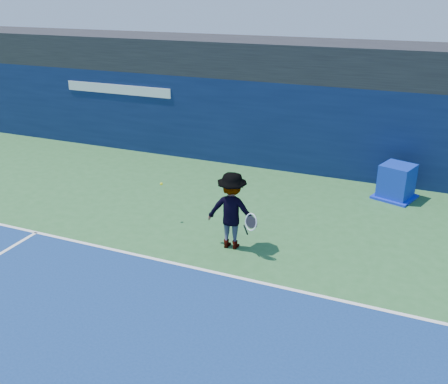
# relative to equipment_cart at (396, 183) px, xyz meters

# --- Properties ---
(ground) EXTENTS (80.00, 80.00, 0.00)m
(ground) POSITION_rel_equipment_cart_xyz_m (-3.32, -9.03, -0.48)
(ground) COLOR #2C6230
(ground) RESTS_ON ground
(baseline) EXTENTS (24.00, 0.10, 0.01)m
(baseline) POSITION_rel_equipment_cart_xyz_m (-3.32, -6.03, -0.47)
(baseline) COLOR white
(baseline) RESTS_ON ground
(stadium_band) EXTENTS (36.00, 3.00, 1.20)m
(stadium_band) POSITION_rel_equipment_cart_xyz_m (-3.32, 2.47, 3.12)
(stadium_band) COLOR black
(stadium_band) RESTS_ON back_wall_assembly
(back_wall_assembly) EXTENTS (36.00, 1.03, 3.00)m
(back_wall_assembly) POSITION_rel_equipment_cart_xyz_m (-3.33, 1.47, 1.02)
(back_wall_assembly) COLOR #0B183E
(back_wall_assembly) RESTS_ON ground
(equipment_cart) EXTENTS (1.37, 1.37, 1.04)m
(equipment_cart) POSITION_rel_equipment_cart_xyz_m (0.00, 0.00, 0.00)
(equipment_cart) COLOR #0B25A1
(equipment_cart) RESTS_ON ground
(tennis_player) EXTENTS (1.41, 0.81, 1.92)m
(tennis_player) POSITION_rel_equipment_cart_xyz_m (-3.38, -4.74, 0.48)
(tennis_player) COLOR white
(tennis_player) RESTS_ON ground
(tennis_ball) EXTENTS (0.08, 0.08, 0.08)m
(tennis_ball) POSITION_rel_equipment_cart_xyz_m (-5.64, -4.13, 0.60)
(tennis_ball) COLOR #C6CF17
(tennis_ball) RESTS_ON ground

